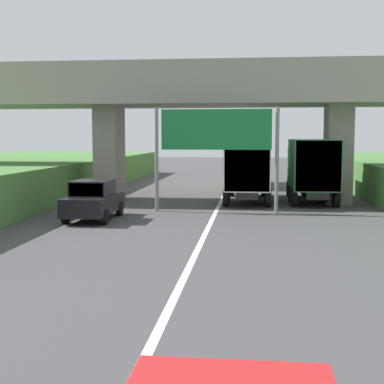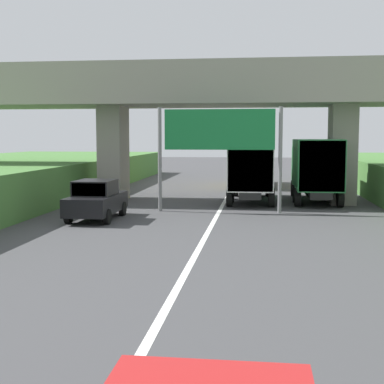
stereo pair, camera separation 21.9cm
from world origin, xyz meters
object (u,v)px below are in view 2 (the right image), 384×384
Objects in this scene: truck_green at (315,167)px; overhead_highway_sign at (219,136)px; truck_silver at (251,167)px; car_black at (96,200)px; truck_yellow at (255,160)px.

overhead_highway_sign is at bearing -135.72° from truck_green.
truck_green is at bearing 44.28° from overhead_highway_sign.
overhead_highway_sign reaches higher than truck_green.
overhead_highway_sign is 0.81× the size of truck_green.
car_black is at bearing -131.40° from truck_silver.
truck_silver is 1.78× the size of car_black.
truck_green is 1.00× the size of truck_silver.
truck_yellow is at bearing 68.90° from car_black.
truck_silver is at bearing -173.04° from truck_green.
truck_yellow is (-3.34, 9.45, 0.00)m from truck_green.
truck_silver is at bearing -90.76° from truck_yellow.
overhead_highway_sign reaches higher than car_black.
truck_silver is 1.00× the size of truck_yellow.
truck_silver is at bearing 71.61° from overhead_highway_sign.
truck_silver is (-3.47, -0.42, 0.00)m from truck_green.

